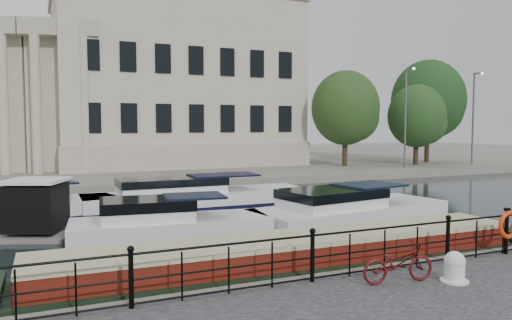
{
  "coord_description": "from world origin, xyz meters",
  "views": [
    {
      "loc": [
        -5.6,
        -11.78,
        4.08
      ],
      "look_at": [
        0.5,
        2.0,
        3.0
      ],
      "focal_mm": 35.0,
      "sensor_mm": 36.0,
      "label": 1
    }
  ],
  "objects_px": {
    "mooring_bollard": "(455,267)",
    "life_ring_post": "(509,226)",
    "bicycle": "(398,263)",
    "harbour_hut": "(36,211)",
    "narrowboat": "(295,268)"
  },
  "relations": [
    {
      "from": "life_ring_post",
      "to": "narrowboat",
      "type": "height_order",
      "value": "life_ring_post"
    },
    {
      "from": "narrowboat",
      "to": "harbour_hut",
      "type": "distance_m",
      "value": 10.4
    },
    {
      "from": "bicycle",
      "to": "narrowboat",
      "type": "bearing_deg",
      "value": 34.99
    },
    {
      "from": "bicycle",
      "to": "life_ring_post",
      "type": "height_order",
      "value": "life_ring_post"
    },
    {
      "from": "mooring_bollard",
      "to": "life_ring_post",
      "type": "height_order",
      "value": "life_ring_post"
    },
    {
      "from": "mooring_bollard",
      "to": "life_ring_post",
      "type": "bearing_deg",
      "value": 20.75
    },
    {
      "from": "bicycle",
      "to": "harbour_hut",
      "type": "height_order",
      "value": "harbour_hut"
    },
    {
      "from": "bicycle",
      "to": "life_ring_post",
      "type": "bearing_deg",
      "value": -72.12
    },
    {
      "from": "bicycle",
      "to": "life_ring_post",
      "type": "xyz_separation_m",
      "value": [
        4.37,
        0.74,
        0.34
      ]
    },
    {
      "from": "bicycle",
      "to": "life_ring_post",
      "type": "distance_m",
      "value": 4.44
    },
    {
      "from": "bicycle",
      "to": "mooring_bollard",
      "type": "height_order",
      "value": "bicycle"
    },
    {
      "from": "narrowboat",
      "to": "bicycle",
      "type": "bearing_deg",
      "value": -62.39
    },
    {
      "from": "mooring_bollard",
      "to": "harbour_hut",
      "type": "xyz_separation_m",
      "value": [
        -8.58,
        11.33,
        0.08
      ]
    },
    {
      "from": "life_ring_post",
      "to": "bicycle",
      "type": "bearing_deg",
      "value": -170.43
    },
    {
      "from": "mooring_bollard",
      "to": "harbour_hut",
      "type": "bearing_deg",
      "value": 127.14
    }
  ]
}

